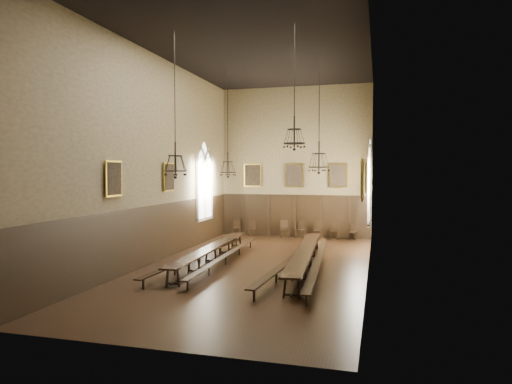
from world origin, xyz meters
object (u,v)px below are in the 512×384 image
at_px(chandelier_front_right, 294,134).
at_px(chair_4, 300,233).
at_px(chandelier_back_right, 319,160).
at_px(chandelier_front_left, 175,161).
at_px(bench_left_outer, 200,258).
at_px(table_right, 305,259).
at_px(chair_0, 237,231).
at_px(chair_5, 318,234).
at_px(bench_right_outer, 317,264).
at_px(chair_7, 353,235).
at_px(bench_left_inner, 226,258).
at_px(chair_6, 334,234).
at_px(bench_right_inner, 293,261).
at_px(table_left, 211,255).
at_px(chair_1, 252,232).
at_px(chandelier_back_left, 228,164).
at_px(chair_3, 285,232).

bearing_deg(chandelier_front_right, chair_4, 98.30).
height_order(chandelier_back_right, chandelier_front_right, same).
bearing_deg(chandelier_front_left, chandelier_back_right, 47.79).
distance_m(bench_left_outer, chandelier_front_left, 4.88).
distance_m(bench_left_outer, chandelier_back_right, 6.74).
bearing_deg(table_right, chandelier_front_right, -89.24).
xyz_separation_m(chair_0, chair_5, (4.98, -0.06, 0.01)).
bearing_deg(bench_right_outer, chair_7, 83.97).
bearing_deg(bench_left_inner, chair_6, 65.92).
distance_m(bench_right_outer, chandelier_back_right, 4.82).
bearing_deg(chair_0, chandelier_front_right, -75.62).
distance_m(bench_right_inner, chair_4, 8.61).
height_order(bench_left_outer, chair_6, chair_6).
xyz_separation_m(table_left, chandelier_front_right, (4.11, -2.77, 4.88)).
xyz_separation_m(chair_1, chandelier_front_right, (4.61, -11.04, 4.96)).
xyz_separation_m(chair_7, chandelier_back_left, (-5.66, -5.63, 4.00)).
bearing_deg(chair_4, chair_1, -160.42).
relative_size(bench_left_inner, chair_6, 9.58).
bearing_deg(bench_left_inner, table_right, 0.53).
height_order(bench_left_inner, chandelier_back_right, chandelier_back_right).
height_order(chair_5, chandelier_back_left, chandelier_back_left).
distance_m(bench_right_inner, chandelier_front_right, 5.58).
distance_m(table_right, chair_6, 8.39).
distance_m(chair_4, chair_5, 1.04).
relative_size(bench_right_inner, chair_5, 10.73).
height_order(chair_5, chair_7, chair_5).
xyz_separation_m(bench_left_outer, chair_3, (1.95, 8.60, 0.04)).
bearing_deg(bench_right_inner, chandelier_front_left, -143.11).
relative_size(table_left, chair_0, 9.39).
relative_size(chair_3, chair_6, 1.04).
distance_m(chair_4, chandelier_front_right, 12.26).
relative_size(table_left, bench_right_outer, 0.88).
height_order(bench_left_outer, chandelier_back_right, chandelier_back_right).
bearing_deg(table_left, bench_right_inner, -3.04).
distance_m(bench_left_outer, chair_3, 8.82).
xyz_separation_m(table_left, chair_1, (-0.49, 8.28, -0.08)).
bearing_deg(chandelier_back_right, chair_1, 127.67).
relative_size(chair_3, chair_4, 1.03).
bearing_deg(chair_5, bench_left_inner, -106.61).
distance_m(chair_4, chair_6, 1.98).
distance_m(table_left, chair_6, 9.42).
bearing_deg(chandelier_back_left, chair_3, 73.57).
xyz_separation_m(chair_0, chandelier_back_left, (1.34, -5.68, 3.99)).
xyz_separation_m(table_right, chair_4, (-1.58, 8.43, -0.08)).
bearing_deg(bench_right_outer, chair_5, 97.27).
height_order(chair_1, chandelier_back_left, chandelier_back_left).
relative_size(table_right, chair_0, 10.09).
xyz_separation_m(bench_right_inner, chandelier_back_right, (0.74, 2.17, 4.14)).
height_order(table_left, chair_5, chair_5).
relative_size(chair_4, chair_6, 1.01).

